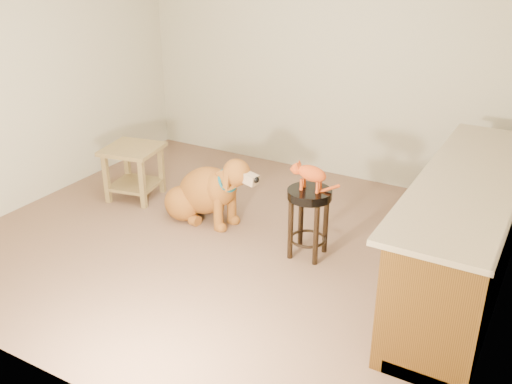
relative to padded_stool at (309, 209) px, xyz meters
The scene contains 8 objects.
floor 0.84m from the padded_stool, 167.44° to the right, with size 4.50×4.00×0.01m, color brown.
room_shell 1.43m from the padded_stool, 167.44° to the right, with size 4.54×4.04×2.62m.
cabinet_run 1.26m from the padded_stool, ahead, with size 0.70×2.56×0.94m.
padded_stool is the anchor object (origin of this frame).
wood_stool 1.40m from the padded_stool, 41.89° to the left, with size 0.51×0.51×0.78m.
side_table 2.10m from the padded_stool, behind, with size 0.63×0.63×0.56m.
golden_retriever 1.16m from the padded_stool, behind, with size 1.20×0.64×0.77m.
tabby_kitten 0.32m from the padded_stool, behind, with size 0.42×0.17×0.27m.
Camera 1 is at (2.44, -3.81, 2.55)m, focal length 40.00 mm.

